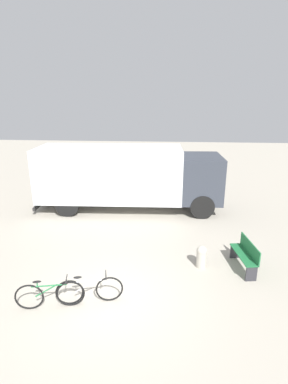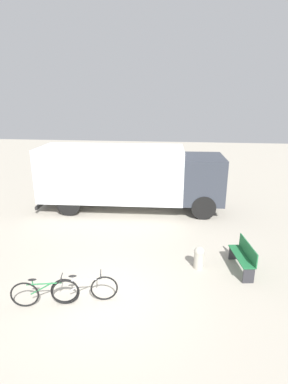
{
  "view_description": "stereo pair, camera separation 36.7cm",
  "coord_description": "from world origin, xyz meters",
  "px_view_note": "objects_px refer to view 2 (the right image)",
  "views": [
    {
      "loc": [
        1.54,
        -6.87,
        5.35
      ],
      "look_at": [
        0.65,
        4.51,
        1.68
      ],
      "focal_mm": 28.0,
      "sensor_mm": 36.0,
      "label": 1
    },
    {
      "loc": [
        1.91,
        -6.84,
        5.35
      ],
      "look_at": [
        0.65,
        4.51,
        1.68
      ],
      "focal_mm": 28.0,
      "sensor_mm": 36.0,
      "label": 2
    }
  ],
  "objects_px": {
    "park_bench": "(244,256)",
    "bollard_near_bench": "(199,257)",
    "bicycle_near": "(45,293)",
    "delivery_truck": "(128,174)",
    "bicycle_middle": "(84,289)"
  },
  "relations": [
    {
      "from": "park_bench",
      "to": "bollard_near_bench",
      "type": "xyz_separation_m",
      "value": [
        -1.4,
        -0.01,
        -0.11
      ]
    },
    {
      "from": "bicycle_middle",
      "to": "bicycle_near",
      "type": "bearing_deg",
      "value": -176.73
    },
    {
      "from": "park_bench",
      "to": "bicycle_middle",
      "type": "bearing_deg",
      "value": 105.77
    },
    {
      "from": "bollard_near_bench",
      "to": "bicycle_near",
      "type": "bearing_deg",
      "value": -151.04
    },
    {
      "from": "delivery_truck",
      "to": "bollard_near_bench",
      "type": "distance_m",
      "value": 6.15
    },
    {
      "from": "park_bench",
      "to": "bollard_near_bench",
      "type": "relative_size",
      "value": 2.0
    },
    {
      "from": "park_bench",
      "to": "bicycle_near",
      "type": "xyz_separation_m",
      "value": [
        -5.57,
        -2.32,
        -0.13
      ]
    },
    {
      "from": "park_bench",
      "to": "bicycle_near",
      "type": "bearing_deg",
      "value": 104.35
    },
    {
      "from": "park_bench",
      "to": "bicycle_near",
      "type": "distance_m",
      "value": 6.03
    },
    {
      "from": "bollard_near_bench",
      "to": "park_bench",
      "type": "bearing_deg",
      "value": 0.42
    },
    {
      "from": "bicycle_near",
      "to": "bicycle_middle",
      "type": "relative_size",
      "value": 1.0
    },
    {
      "from": "bicycle_near",
      "to": "bicycle_middle",
      "type": "height_order",
      "value": "same"
    },
    {
      "from": "delivery_truck",
      "to": "bollard_near_bench",
      "type": "height_order",
      "value": "delivery_truck"
    },
    {
      "from": "bicycle_near",
      "to": "bicycle_middle",
      "type": "bearing_deg",
      "value": 3.69
    },
    {
      "from": "delivery_truck",
      "to": "bicycle_middle",
      "type": "relative_size",
      "value": 5.02
    }
  ]
}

